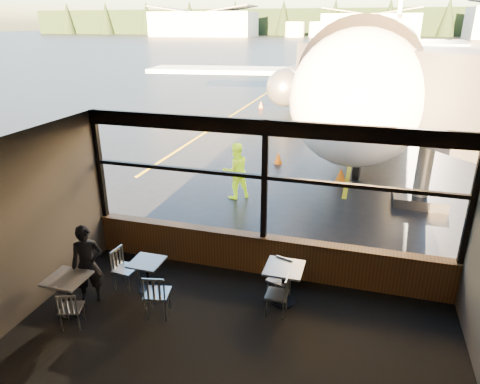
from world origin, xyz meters
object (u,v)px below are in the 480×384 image
at_px(jet_bridge, 424,122).
at_px(chair_left_s, 71,308).
at_px(cone_nose, 341,175).
at_px(cone_wing, 261,104).
at_px(chair_near_e, 277,295).
at_px(cafe_table_left, 70,295).
at_px(cafe_table_near, 284,285).
at_px(chair_mid_w, 126,269).
at_px(airliner, 392,13).
at_px(ground_crew, 236,171).
at_px(cone_extra, 278,158).
at_px(chair_mid_s, 157,294).
at_px(chair_near_n, 279,280).
at_px(cafe_table_mid, 148,276).
at_px(passenger, 88,265).

relative_size(jet_bridge, chair_left_s, 14.45).
xyz_separation_m(chair_left_s, cone_nose, (4.21, 9.42, -0.14)).
distance_m(cone_nose, cone_wing, 14.65).
height_order(chair_near_e, chair_left_s, chair_near_e).
bearing_deg(cafe_table_left, cafe_table_near, 20.97).
xyz_separation_m(chair_mid_w, cone_wing, (-2.28, 21.33, -0.25)).
distance_m(jet_bridge, cone_wing, 16.89).
distance_m(chair_near_e, cone_nose, 8.01).
xyz_separation_m(airliner, chair_mid_w, (-5.38, -21.36, -5.41)).
relative_size(chair_near_e, ground_crew, 0.47).
bearing_deg(airliner, cone_extra, -104.58).
distance_m(chair_mid_s, chair_mid_w, 1.21).
height_order(chair_near_e, cone_extra, chair_near_e).
relative_size(cafe_table_left, chair_mid_s, 0.83).
distance_m(jet_bridge, chair_near_n, 7.34).
height_order(chair_mid_w, ground_crew, ground_crew).
height_order(airliner, cafe_table_left, airliner).
relative_size(cafe_table_left, chair_near_e, 0.93).
xyz_separation_m(cafe_table_near, chair_near_n, (-0.11, 0.12, 0.02)).
distance_m(chair_near_n, cone_nose, 7.49).
height_order(ground_crew, cone_extra, ground_crew).
distance_m(cafe_table_mid, passenger, 1.24).
distance_m(chair_mid_w, ground_crew, 5.66).
relative_size(chair_mid_s, ground_crew, 0.52).
relative_size(ground_crew, cone_extra, 3.82).
bearing_deg(ground_crew, cone_nose, 178.23).
xyz_separation_m(cafe_table_mid, ground_crew, (0.25, 5.53, 0.56)).
height_order(chair_mid_w, cone_extra, chair_mid_w).
bearing_deg(chair_left_s, ground_crew, 62.39).
relative_size(cafe_table_mid, passenger, 0.43).
distance_m(jet_bridge, cone_extra, 6.01).
bearing_deg(chair_mid_s, ground_crew, 81.21).
height_order(cafe_table_near, cone_nose, cafe_table_near).
bearing_deg(cone_extra, airliner, 71.04).
bearing_deg(cafe_table_mid, ground_crew, 87.46).
bearing_deg(ground_crew, cone_extra, -138.06).
height_order(cone_nose, cone_extra, cone_nose).
bearing_deg(airliner, passenger, -100.62).
bearing_deg(cone_nose, cafe_table_near, -94.61).
xyz_separation_m(airliner, cafe_table_mid, (-4.91, -21.30, -5.52)).
xyz_separation_m(passenger, cone_extra, (1.80, 10.08, -0.59)).
relative_size(chair_mid_w, ground_crew, 0.51).
height_order(cafe_table_mid, ground_crew, ground_crew).
bearing_deg(cone_nose, jet_bridge, -25.60).
xyz_separation_m(chair_mid_s, passenger, (-1.53, 0.05, 0.35)).
relative_size(chair_near_e, cone_nose, 1.63).
bearing_deg(chair_near_e, airliner, -6.14).
relative_size(chair_mid_s, chair_left_s, 1.19).
distance_m(jet_bridge, cone_nose, 3.44).
bearing_deg(cone_wing, cafe_table_near, -75.08).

